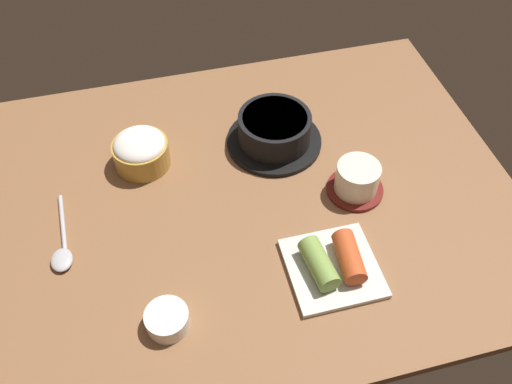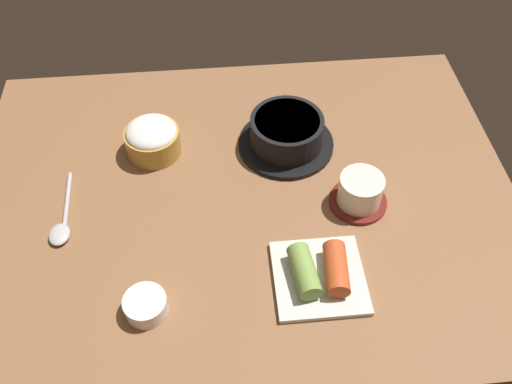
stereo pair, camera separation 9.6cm
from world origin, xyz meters
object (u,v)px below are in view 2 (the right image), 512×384
object	(u,v)px
kimchi_plate	(320,273)
spoon	(62,225)
rice_bowl	(152,138)
tea_cup_with_saucer	(360,192)
side_bowl_near	(146,305)
stone_pot	(286,133)

from	to	relation	value
kimchi_plate	spoon	bearing A→B (deg)	161.20
rice_bowl	tea_cup_with_saucer	distance (cm)	40.46
tea_cup_with_saucer	kimchi_plate	bearing A→B (deg)	-122.72
rice_bowl	side_bowl_near	world-z (taller)	rice_bowl
rice_bowl	kimchi_plate	distance (cm)	41.77
stone_pot	kimchi_plate	world-z (taller)	stone_pot
stone_pot	kimchi_plate	distance (cm)	30.81
stone_pot	spoon	distance (cm)	44.56
stone_pot	spoon	size ratio (longest dim) A/B	1.13
kimchi_plate	side_bowl_near	world-z (taller)	kimchi_plate
rice_bowl	kimchi_plate	xyz separation A→B (cm)	(27.25, -31.61, -1.78)
rice_bowl	side_bowl_near	xyz separation A→B (cm)	(-0.32, -34.65, -1.82)
tea_cup_with_saucer	spoon	xyz separation A→B (cm)	(-52.51, -0.45, -2.46)
kimchi_plate	stone_pot	bearing A→B (deg)	92.63
side_bowl_near	spoon	xyz separation A→B (cm)	(-15.28, 17.62, -1.09)
rice_bowl	side_bowl_near	bearing A→B (deg)	-90.54
tea_cup_with_saucer	side_bowl_near	xyz separation A→B (cm)	(-37.23, -18.07, -1.36)
side_bowl_near	spoon	distance (cm)	23.35
tea_cup_with_saucer	side_bowl_near	bearing A→B (deg)	-154.11
kimchi_plate	tea_cup_with_saucer	bearing A→B (deg)	57.28
stone_pot	kimchi_plate	bearing A→B (deg)	-87.37
side_bowl_near	tea_cup_with_saucer	bearing A→B (deg)	25.89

